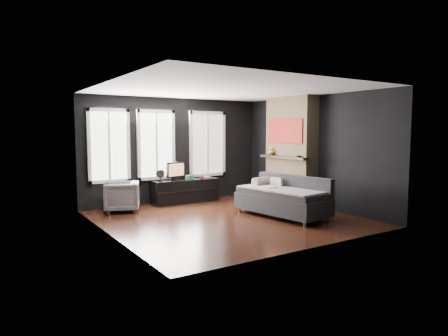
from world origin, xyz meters
TOP-DOWN VIEW (x-y plane):
  - floor at (0.00, 0.00)m, footprint 5.00×5.00m
  - ceiling at (0.00, 0.00)m, footprint 5.00×5.00m
  - wall_back at (0.00, 2.50)m, footprint 5.00×0.02m
  - wall_left at (-2.50, 0.00)m, footprint 0.02×5.00m
  - wall_right at (2.50, 0.00)m, footprint 0.02×5.00m
  - windows at (-0.45, 2.46)m, footprint 4.00×0.16m
  - fireplace at (2.30, 0.60)m, footprint 0.70×1.62m
  - sofa at (1.10, -0.46)m, footprint 1.29×2.18m
  - stripe_pillow at (1.28, -0.07)m, footprint 0.12×0.34m
  - armchair at (-1.64, 1.95)m, footprint 0.93×0.96m
  - media_console at (0.13, 2.24)m, footprint 1.76×0.55m
  - monitor at (-0.12, 2.24)m, footprint 0.60×0.28m
  - desk_fan at (-0.56, 2.21)m, footprint 0.26×0.26m
  - mug at (0.63, 2.21)m, footprint 0.13×0.12m
  - book at (0.76, 2.31)m, footprint 0.16×0.05m
  - storage_box at (0.25, 2.18)m, footprint 0.23×0.18m
  - mantel_vase at (2.05, 1.05)m, footprint 0.20×0.21m
  - mantel_clock at (2.05, 0.05)m, footprint 0.13×0.13m

SIDE VIEW (x-z plane):
  - floor at x=0.00m, z-range 0.00..0.00m
  - media_console at x=0.13m, z-range 0.00..0.60m
  - armchair at x=-1.64m, z-range 0.00..0.77m
  - sofa at x=1.10m, z-range 0.00..0.88m
  - stripe_pillow at x=1.28m, z-range 0.47..0.80m
  - storage_box at x=0.25m, z-range 0.60..0.72m
  - mug at x=0.63m, z-range 0.60..0.72m
  - book at x=0.76m, z-range 0.60..0.83m
  - desk_fan at x=-0.56m, z-range 0.60..0.91m
  - monitor at x=-0.12m, z-range 0.60..1.12m
  - mantel_clock at x=2.05m, z-range 1.23..1.27m
  - mantel_vase at x=2.05m, z-range 1.23..1.42m
  - wall_back at x=0.00m, z-range 0.00..2.70m
  - wall_left at x=-2.50m, z-range 0.00..2.70m
  - wall_right at x=2.50m, z-range 0.00..2.70m
  - fireplace at x=2.30m, z-range 0.00..2.70m
  - windows at x=-0.45m, z-range 1.50..3.26m
  - ceiling at x=0.00m, z-range 2.70..2.70m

